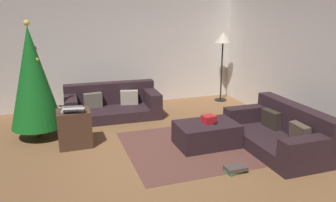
{
  "coord_description": "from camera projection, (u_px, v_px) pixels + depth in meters",
  "views": [
    {
      "loc": [
        -1.05,
        -4.33,
        2.18
      ],
      "look_at": [
        0.59,
        0.45,
        0.75
      ],
      "focal_mm": 35.63,
      "sensor_mm": 36.0,
      "label": 1
    }
  ],
  "objects": [
    {
      "name": "ground_plane",
      "position": [
        140.0,
        162.0,
        4.86
      ],
      "size": [
        6.4,
        6.4,
        0.0
      ],
      "primitive_type": "plane",
      "color": "brown"
    },
    {
      "name": "rear_partition",
      "position": [
        103.0,
        48.0,
        7.36
      ],
      "size": [
        6.4,
        0.12,
        2.6
      ],
      "primitive_type": "cube",
      "color": "silver",
      "rests_on": "ground_plane"
    },
    {
      "name": "corner_partition",
      "position": [
        323.0,
        62.0,
        5.49
      ],
      "size": [
        0.12,
        6.4,
        2.6
      ],
      "primitive_type": "cube",
      "color": "silver",
      "rests_on": "ground_plane"
    },
    {
      "name": "couch_left",
      "position": [
        112.0,
        104.0,
        6.84
      ],
      "size": [
        1.89,
        0.97,
        0.66
      ],
      "rotation": [
        0.0,
        0.0,
        3.11
      ],
      "color": "#2D1E23",
      "rests_on": "ground_plane"
    },
    {
      "name": "couch_right",
      "position": [
        281.0,
        133.0,
        5.27
      ],
      "size": [
        0.95,
        1.79,
        0.69
      ],
      "rotation": [
        0.0,
        0.0,
        1.56
      ],
      "color": "#2D1E23",
      "rests_on": "ground_plane"
    },
    {
      "name": "ottoman",
      "position": [
        206.0,
        134.0,
        5.41
      ],
      "size": [
        0.98,
        0.66,
        0.38
      ],
      "primitive_type": "cube",
      "color": "#2D1E23",
      "rests_on": "ground_plane"
    },
    {
      "name": "gift_box",
      "position": [
        209.0,
        119.0,
        5.35
      ],
      "size": [
        0.22,
        0.2,
        0.12
      ],
      "primitive_type": "cube",
      "rotation": [
        0.0,
        0.0,
        0.12
      ],
      "color": "red",
      "rests_on": "ottoman"
    },
    {
      "name": "tv_remote",
      "position": [
        215.0,
        122.0,
        5.36
      ],
      "size": [
        0.12,
        0.16,
        0.02
      ],
      "primitive_type": "cube",
      "rotation": [
        0.0,
        0.0,
        -0.53
      ],
      "color": "black",
      "rests_on": "ottoman"
    },
    {
      "name": "christmas_tree",
      "position": [
        33.0,
        78.0,
        5.51
      ],
      "size": [
        0.85,
        0.85,
        1.99
      ],
      "color": "brown",
      "rests_on": "ground_plane"
    },
    {
      "name": "side_table",
      "position": [
        74.0,
        128.0,
        5.36
      ],
      "size": [
        0.52,
        0.44,
        0.59
      ],
      "primitive_type": "cube",
      "color": "#4C3323",
      "rests_on": "ground_plane"
    },
    {
      "name": "laptop",
      "position": [
        72.0,
        109.0,
        5.21
      ],
      "size": [
        0.41,
        0.43,
        0.17
      ],
      "color": "silver",
      "rests_on": "side_table"
    },
    {
      "name": "book_stack",
      "position": [
        236.0,
        169.0,
        4.55
      ],
      "size": [
        0.32,
        0.21,
        0.09
      ],
      "color": "#387A47",
      "rests_on": "ground_plane"
    },
    {
      "name": "corner_lamp",
      "position": [
        223.0,
        43.0,
        7.69
      ],
      "size": [
        0.36,
        0.36,
        1.62
      ],
      "color": "black",
      "rests_on": "ground_plane"
    },
    {
      "name": "area_rug",
      "position": [
        206.0,
        145.0,
        5.46
      ],
      "size": [
        2.6,
        2.0,
        0.01
      ],
      "primitive_type": "cube",
      "color": "brown",
      "rests_on": "ground_plane"
    }
  ]
}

